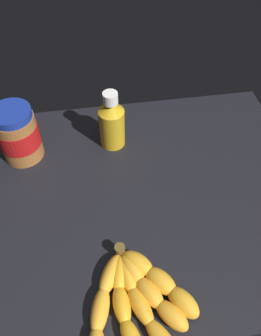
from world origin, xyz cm
name	(u,v)px	position (x,y,z in cm)	size (l,w,h in cm)	color
ground_plane	(143,199)	(0.00, 0.00, -2.17)	(74.39, 61.12, 4.34)	black
banana_bunch	(137,297)	(-5.23, -22.13, 1.57)	(20.10, 21.20, 3.54)	orange
peanut_butter_jar	(18,134)	(-26.11, 15.89, 6.57)	(9.42, 9.42, 13.42)	#9E602D
honey_bottle	(112,122)	(-4.78, 16.56, 6.62)	(6.06, 6.06, 14.90)	gold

